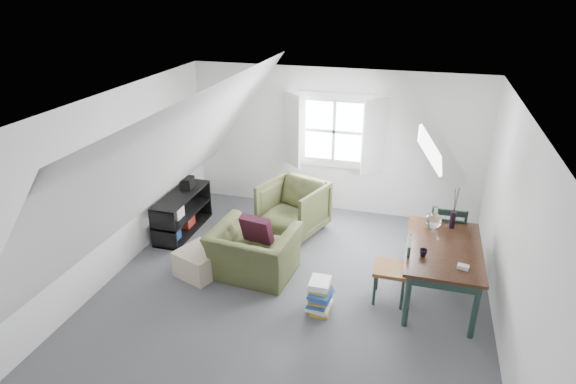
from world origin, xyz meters
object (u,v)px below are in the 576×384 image
(armchair_far, at_px, (293,231))
(ottoman, at_px, (200,262))
(dining_chair_far, at_px, (448,234))
(magazine_stack, at_px, (320,296))
(dining_table, at_px, (443,254))
(armchair_near, at_px, (254,274))
(media_shelf, at_px, (181,215))
(dining_chair_near, at_px, (394,268))

(armchair_far, distance_m, ottoman, 1.82)
(dining_chair_far, height_order, magazine_stack, dining_chair_far)
(armchair_far, xyz_separation_m, dining_table, (2.28, -1.23, 0.66))
(armchair_far, relative_size, magazine_stack, 2.15)
(armchair_near, xyz_separation_m, media_shelf, (-1.55, 0.86, 0.30))
(dining_chair_far, distance_m, magazine_stack, 2.20)
(armchair_far, height_order, media_shelf, media_shelf)
(ottoman, distance_m, dining_chair_near, 2.65)
(ottoman, relative_size, dining_table, 0.36)
(dining_chair_far, bearing_deg, magazine_stack, 41.50)
(armchair_near, distance_m, magazine_stack, 1.21)
(armchair_near, relative_size, dining_chair_near, 1.22)
(armchair_near, height_order, dining_chair_far, dining_chair_far)
(armchair_near, xyz_separation_m, armchair_far, (0.19, 1.39, 0.00))
(dining_chair_far, relative_size, media_shelf, 0.73)
(dining_table, relative_size, dining_chair_near, 1.69)
(magazine_stack, bearing_deg, armchair_far, 114.40)
(dining_table, bearing_deg, magazine_stack, -155.92)
(ottoman, bearing_deg, armchair_far, 59.47)
(dining_chair_near, bearing_deg, ottoman, -92.98)
(dining_chair_near, distance_m, media_shelf, 3.57)
(media_shelf, bearing_deg, dining_chair_near, -17.39)
(dining_table, distance_m, dining_chair_near, 0.64)
(ottoman, bearing_deg, dining_table, 5.88)
(dining_chair_near, xyz_separation_m, magazine_stack, (-0.84, -0.49, -0.25))
(dining_table, height_order, media_shelf, dining_table)
(armchair_far, xyz_separation_m, dining_chair_near, (1.71, -1.44, 0.47))
(armchair_far, height_order, dining_chair_far, dining_chair_far)
(ottoman, distance_m, media_shelf, 1.33)
(armchair_near, relative_size, armchair_far, 1.18)
(ottoman, bearing_deg, media_shelf, 128.09)
(ottoman, height_order, dining_table, dining_table)
(armchair_far, height_order, dining_table, dining_table)
(dining_table, height_order, magazine_stack, dining_table)
(dining_chair_near, xyz_separation_m, media_shelf, (-3.45, 0.92, -0.17))
(ottoman, xyz_separation_m, dining_chair_far, (3.31, 1.21, 0.31))
(armchair_near, distance_m, armchair_far, 1.40)
(armchair_far, xyz_separation_m, media_shelf, (-1.74, -0.52, 0.30))
(dining_chair_near, relative_size, magazine_stack, 2.07)
(armchair_near, distance_m, dining_table, 2.56)
(armchair_far, bearing_deg, ottoman, -101.00)
(armchair_far, distance_m, media_shelf, 1.84)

